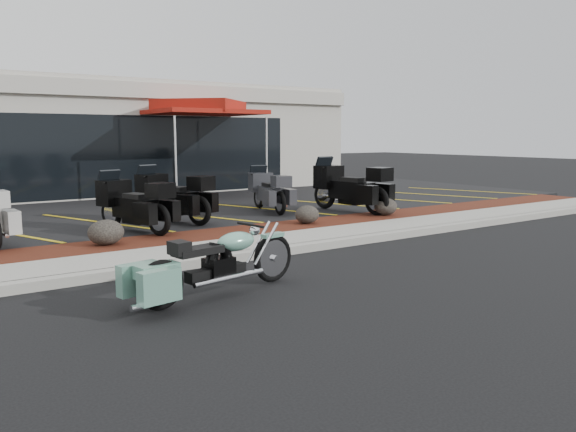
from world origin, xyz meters
TOP-DOWN VIEW (x-y plane):
  - ground at (0.00, 0.00)m, footprint 90.00×90.00m
  - curb at (0.00, 0.90)m, footprint 24.00×0.25m
  - sidewalk at (0.00, 1.60)m, footprint 24.00×1.20m
  - mulch_bed at (0.00, 2.80)m, footprint 24.00×1.20m
  - upper_lot at (0.00, 8.20)m, footprint 26.00×9.60m
  - dealership_building at (0.00, 14.47)m, footprint 18.00×8.16m
  - boulder_left at (-2.94, 2.81)m, footprint 0.66×0.55m
  - boulder_mid at (1.61, 2.77)m, footprint 0.59×0.49m
  - boulder_right at (4.04, 2.73)m, footprint 0.62×0.51m
  - hero_cruiser at (-1.53, -0.65)m, footprint 2.77×1.15m
  - touring_black_front at (-2.26, 4.69)m, footprint 1.47×2.34m
  - touring_black_mid at (-1.14, 5.44)m, footprint 1.63×2.43m
  - touring_grey at (2.13, 5.73)m, footprint 1.14×2.16m
  - touring_black_rear at (3.58, 4.64)m, footprint 1.30×2.59m
  - traffic_cone at (-0.14, 8.12)m, footprint 0.42×0.42m
  - popup_canopy at (2.21, 9.51)m, footprint 4.02×4.02m

SIDE VIEW (x-z plane):
  - ground at x=0.00m, z-range 0.00..0.00m
  - curb at x=0.00m, z-range 0.00..0.15m
  - sidewalk at x=0.00m, z-range 0.00..0.15m
  - upper_lot at x=0.00m, z-range 0.00..0.15m
  - mulch_bed at x=0.00m, z-range 0.00..0.16m
  - boulder_mid at x=1.61m, z-range 0.16..0.58m
  - boulder_right at x=4.04m, z-range 0.16..0.60m
  - boulder_left at x=-2.94m, z-range 0.16..0.63m
  - traffic_cone at x=-0.14m, z-range 0.15..0.65m
  - hero_cruiser at x=-1.53m, z-range 0.00..0.95m
  - touring_grey at x=2.13m, z-range 0.15..1.35m
  - touring_black_front at x=-2.26m, z-range 0.15..1.42m
  - touring_black_mid at x=-1.14m, z-range 0.15..1.47m
  - touring_black_rear at x=3.58m, z-range 0.15..1.59m
  - dealership_building at x=0.00m, z-range 0.01..4.01m
  - popup_canopy at x=2.21m, z-range 1.43..4.55m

